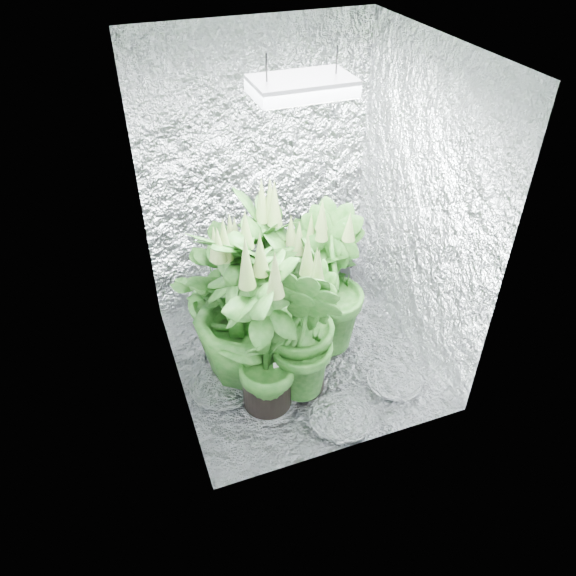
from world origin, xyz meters
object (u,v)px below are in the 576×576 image
(plant_c, at_px, (327,283))
(plant_g, at_px, (304,326))
(plant_b, at_px, (264,265))
(plant_d, at_px, (242,307))
(circulation_fan, at_px, (340,271))
(plant_e, at_px, (302,276))
(grow_lamp, at_px, (302,87))
(plant_f, at_px, (265,337))
(plant_a, at_px, (233,290))

(plant_c, bearing_deg, plant_g, -130.87)
(plant_b, xyz_separation_m, plant_g, (0.03, -0.64, -0.03))
(plant_d, xyz_separation_m, plant_g, (0.31, -0.25, -0.04))
(plant_g, bearing_deg, circulation_fan, 53.16)
(plant_e, height_order, circulation_fan, plant_e)
(grow_lamp, height_order, plant_e, grow_lamp)
(plant_b, distance_m, plant_d, 0.48)
(plant_c, bearing_deg, plant_e, 111.63)
(plant_f, bearing_deg, circulation_fan, 45.40)
(plant_c, xyz_separation_m, plant_d, (-0.60, -0.10, 0.05))
(plant_c, distance_m, plant_f, 0.68)
(grow_lamp, relative_size, plant_b, 0.43)
(plant_f, bearing_deg, plant_d, 99.63)
(plant_e, bearing_deg, plant_f, -127.20)
(grow_lamp, distance_m, plant_f, 1.35)
(plant_b, xyz_separation_m, plant_e, (0.24, -0.08, -0.10))
(grow_lamp, xyz_separation_m, plant_e, (0.14, 0.30, -1.39))
(grow_lamp, relative_size, plant_e, 0.48)
(plant_d, bearing_deg, plant_e, 31.58)
(plant_b, relative_size, plant_f, 0.98)
(plant_e, relative_size, plant_g, 0.94)
(plant_e, distance_m, plant_f, 0.78)
(plant_g, xyz_separation_m, circulation_fan, (0.66, 0.88, -0.35))
(plant_e, bearing_deg, grow_lamp, -114.86)
(plant_a, xyz_separation_m, plant_d, (-0.02, -0.29, 0.08))
(grow_lamp, height_order, plant_d, grow_lamp)
(plant_a, relative_size, plant_e, 0.96)
(grow_lamp, bearing_deg, plant_c, 19.36)
(plant_b, height_order, plant_c, plant_b)
(plant_a, bearing_deg, grow_lamp, -37.12)
(circulation_fan, bearing_deg, plant_a, -173.50)
(plant_g, bearing_deg, plant_e, 69.60)
(plant_e, bearing_deg, plant_c, -68.37)
(plant_d, relative_size, plant_f, 1.00)
(plant_c, xyz_separation_m, plant_e, (-0.09, 0.22, -0.07))
(plant_a, relative_size, circulation_fan, 2.58)
(plant_d, height_order, plant_g, plant_d)
(plant_b, height_order, plant_g, plant_b)
(plant_c, xyz_separation_m, circulation_fan, (0.36, 0.53, -0.35))
(plant_b, xyz_separation_m, plant_d, (-0.27, -0.40, 0.02))
(plant_b, bearing_deg, plant_f, -107.72)
(plant_f, relative_size, plant_g, 1.08)
(plant_e, relative_size, circulation_fan, 2.69)
(plant_c, bearing_deg, grow_lamp, -160.64)
(plant_d, bearing_deg, plant_g, -39.10)
(circulation_fan, bearing_deg, plant_g, -140.35)
(plant_f, xyz_separation_m, plant_g, (0.26, 0.05, -0.04))
(plant_b, bearing_deg, circulation_fan, 18.59)
(plant_b, relative_size, plant_c, 1.07)
(plant_a, xyz_separation_m, plant_e, (0.50, 0.03, -0.03))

